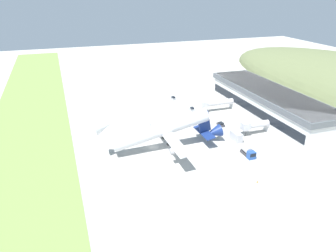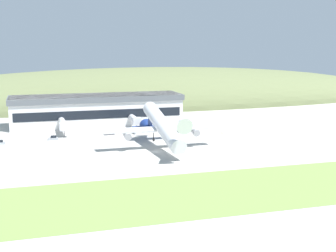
{
  "view_description": "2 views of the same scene",
  "coord_description": "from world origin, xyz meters",
  "px_view_note": "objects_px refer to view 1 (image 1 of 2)",
  "views": [
    {
      "loc": [
        102.83,
        -29.15,
        54.07
      ],
      "look_at": [
        0.83,
        5.81,
        7.81
      ],
      "focal_mm": 35.0,
      "sensor_mm": 36.0,
      "label": 1
    },
    {
      "loc": [
        -37.29,
        -140.77,
        33.92
      ],
      "look_at": [
        5.63,
        5.05,
        7.25
      ],
      "focal_mm": 50.0,
      "sensor_mm": 36.0,
      "label": 2
    }
  ],
  "objects_px": {
    "cargo_airplane": "(164,130)",
    "service_car_0": "(221,124)",
    "jetway_0": "(215,103)",
    "box_truck": "(248,152)",
    "fuel_truck": "(235,136)",
    "jetway_1": "(254,125)",
    "service_car_2": "(192,109)",
    "service_car_1": "(173,98)",
    "traffic_cone_0": "(257,181)",
    "terminal_building": "(269,103)"
  },
  "relations": [
    {
      "from": "terminal_building",
      "to": "box_truck",
      "type": "height_order",
      "value": "terminal_building"
    },
    {
      "from": "jetway_0",
      "to": "cargo_airplane",
      "type": "relative_size",
      "value": 0.36
    },
    {
      "from": "cargo_airplane",
      "to": "service_car_1",
      "type": "bearing_deg",
      "value": 156.72
    },
    {
      "from": "jetway_0",
      "to": "jetway_1",
      "type": "relative_size",
      "value": 1.41
    },
    {
      "from": "service_car_1",
      "to": "service_car_0",
      "type": "bearing_deg",
      "value": 10.34
    },
    {
      "from": "jetway_0",
      "to": "box_truck",
      "type": "bearing_deg",
      "value": -11.55
    },
    {
      "from": "cargo_airplane",
      "to": "service_car_0",
      "type": "distance_m",
      "value": 32.73
    },
    {
      "from": "box_truck",
      "to": "cargo_airplane",
      "type": "bearing_deg",
      "value": -118.24
    },
    {
      "from": "jetway_1",
      "to": "service_car_2",
      "type": "xyz_separation_m",
      "value": [
        -32.68,
        -12.24,
        -3.35
      ]
    },
    {
      "from": "jetway_1",
      "to": "jetway_0",
      "type": "bearing_deg",
      "value": -174.85
    },
    {
      "from": "jetway_0",
      "to": "fuel_truck",
      "type": "height_order",
      "value": "jetway_0"
    },
    {
      "from": "jetway_0",
      "to": "service_car_1",
      "type": "bearing_deg",
      "value": -150.8
    },
    {
      "from": "traffic_cone_0",
      "to": "terminal_building",
      "type": "bearing_deg",
      "value": 142.48
    },
    {
      "from": "fuel_truck",
      "to": "box_truck",
      "type": "bearing_deg",
      "value": -9.54
    },
    {
      "from": "box_truck",
      "to": "fuel_truck",
      "type": "bearing_deg",
      "value": 170.46
    },
    {
      "from": "service_car_2",
      "to": "service_car_1",
      "type": "bearing_deg",
      "value": -171.1
    },
    {
      "from": "service_car_0",
      "to": "service_car_2",
      "type": "bearing_deg",
      "value": -168.42
    },
    {
      "from": "jetway_1",
      "to": "traffic_cone_0",
      "type": "bearing_deg",
      "value": -30.03
    },
    {
      "from": "jetway_0",
      "to": "traffic_cone_0",
      "type": "relative_size",
      "value": 28.68
    },
    {
      "from": "box_truck",
      "to": "traffic_cone_0",
      "type": "relative_size",
      "value": 11.46
    },
    {
      "from": "terminal_building",
      "to": "fuel_truck",
      "type": "bearing_deg",
      "value": -59.1
    },
    {
      "from": "jetway_0",
      "to": "jetway_1",
      "type": "height_order",
      "value": "same"
    },
    {
      "from": "service_car_0",
      "to": "fuel_truck",
      "type": "xyz_separation_m",
      "value": [
        13.76,
        -1.3,
        0.94
      ]
    },
    {
      "from": "terminal_building",
      "to": "service_car_1",
      "type": "height_order",
      "value": "terminal_building"
    },
    {
      "from": "jetway_1",
      "to": "box_truck",
      "type": "bearing_deg",
      "value": -37.64
    },
    {
      "from": "terminal_building",
      "to": "service_car_2",
      "type": "distance_m",
      "value": 34.85
    },
    {
      "from": "jetway_1",
      "to": "cargo_airplane",
      "type": "relative_size",
      "value": 0.25
    },
    {
      "from": "jetway_0",
      "to": "service_car_1",
      "type": "height_order",
      "value": "jetway_0"
    },
    {
      "from": "cargo_airplane",
      "to": "box_truck",
      "type": "distance_m",
      "value": 30.06
    },
    {
      "from": "terminal_building",
      "to": "jetway_0",
      "type": "height_order",
      "value": "terminal_building"
    },
    {
      "from": "service_car_1",
      "to": "box_truck",
      "type": "height_order",
      "value": "box_truck"
    },
    {
      "from": "terminal_building",
      "to": "traffic_cone_0",
      "type": "height_order",
      "value": "terminal_building"
    },
    {
      "from": "service_car_1",
      "to": "service_car_2",
      "type": "height_order",
      "value": "service_car_2"
    },
    {
      "from": "service_car_2",
      "to": "traffic_cone_0",
      "type": "xyz_separation_m",
      "value": [
        63.12,
        -5.36,
        -0.36
      ]
    },
    {
      "from": "jetway_0",
      "to": "box_truck",
      "type": "height_order",
      "value": "jetway_0"
    },
    {
      "from": "jetway_1",
      "to": "service_car_1",
      "type": "relative_size",
      "value": 2.82
    },
    {
      "from": "cargo_airplane",
      "to": "jetway_0",
      "type": "bearing_deg",
      "value": 130.14
    },
    {
      "from": "service_car_0",
      "to": "service_car_1",
      "type": "height_order",
      "value": "service_car_0"
    },
    {
      "from": "fuel_truck",
      "to": "traffic_cone_0",
      "type": "bearing_deg",
      "value": -16.35
    },
    {
      "from": "jetway_1",
      "to": "box_truck",
      "type": "relative_size",
      "value": 1.77
    },
    {
      "from": "cargo_airplane",
      "to": "traffic_cone_0",
      "type": "distance_m",
      "value": 36.32
    },
    {
      "from": "box_truck",
      "to": "jetway_0",
      "type": "bearing_deg",
      "value": 168.45
    },
    {
      "from": "jetway_0",
      "to": "box_truck",
      "type": "distance_m",
      "value": 44.22
    },
    {
      "from": "terminal_building",
      "to": "jetway_0",
      "type": "xyz_separation_m",
      "value": [
        -15.53,
        -18.29,
        -3.22
      ]
    },
    {
      "from": "fuel_truck",
      "to": "service_car_0",
      "type": "bearing_deg",
      "value": 174.58
    },
    {
      "from": "service_car_2",
      "to": "traffic_cone_0",
      "type": "relative_size",
      "value": 6.44
    },
    {
      "from": "jetway_1",
      "to": "service_car_0",
      "type": "distance_m",
      "value": 14.58
    },
    {
      "from": "cargo_airplane",
      "to": "box_truck",
      "type": "bearing_deg",
      "value": 61.76
    },
    {
      "from": "cargo_airplane",
      "to": "fuel_truck",
      "type": "distance_m",
      "value": 28.75
    },
    {
      "from": "jetway_0",
      "to": "box_truck",
      "type": "relative_size",
      "value": 2.5
    }
  ]
}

